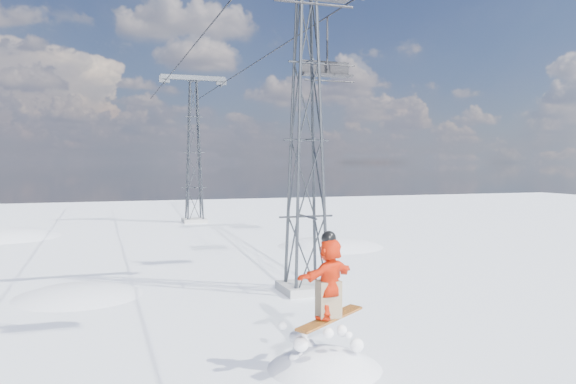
% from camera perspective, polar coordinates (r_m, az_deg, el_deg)
% --- Properties ---
extents(ground, '(120.00, 120.00, 0.00)m').
position_cam_1_polar(ground, '(13.39, 11.09, -17.56)').
color(ground, white).
rests_on(ground, ground).
extents(lift_tower_near, '(5.20, 1.80, 11.43)m').
position_cam_1_polar(lift_tower_near, '(20.16, 1.86, 5.21)').
color(lift_tower_near, '#999999').
rests_on(lift_tower_near, ground).
extents(lift_tower_far, '(5.20, 1.80, 11.43)m').
position_cam_1_polar(lift_tower_far, '(44.44, -9.54, 3.96)').
color(lift_tower_far, '#999999').
rests_on(lift_tower_far, ground).
extents(haul_cables, '(4.46, 51.00, 0.06)m').
position_cam_1_polar(haul_cables, '(31.78, -5.64, 14.16)').
color(haul_cables, black).
rests_on(haul_cables, ground).
extents(lift_chair_mid, '(2.23, 0.64, 2.77)m').
position_cam_1_polar(lift_chair_mid, '(24.46, 3.93, 12.27)').
color(lift_chair_mid, black).
rests_on(lift_chair_mid, ground).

